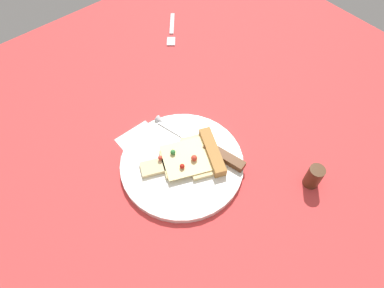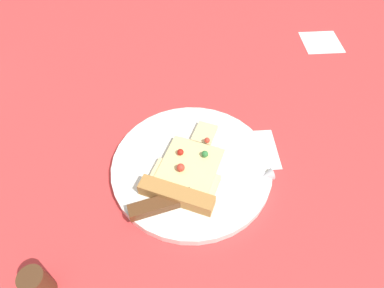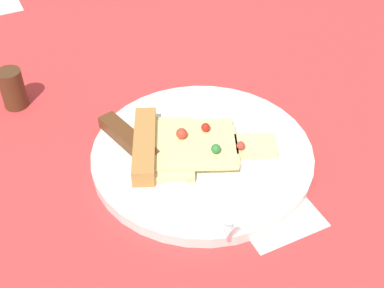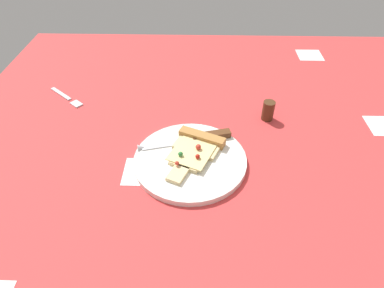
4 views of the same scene
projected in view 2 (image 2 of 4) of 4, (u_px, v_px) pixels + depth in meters
The scene contains 5 objects.
ground_plane at pixel (156, 195), 56.23cm from camera, with size 145.69×145.69×3.00cm.
plate at pixel (192, 167), 57.12cm from camera, with size 27.28×27.28×1.50cm, color white.
pizza_slice at pixel (186, 174), 54.39cm from camera, with size 19.07×14.67×2.65cm.
knife at pixel (189, 197), 51.94cm from camera, with size 7.99×23.77×2.45cm.
pepper_shaker at pixel (38, 284), 43.07cm from camera, with size 3.32×3.32×5.65cm, color #4C2D19.
Camera 2 is at (28.79, 4.02, 47.78)cm, focal length 31.19 mm.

